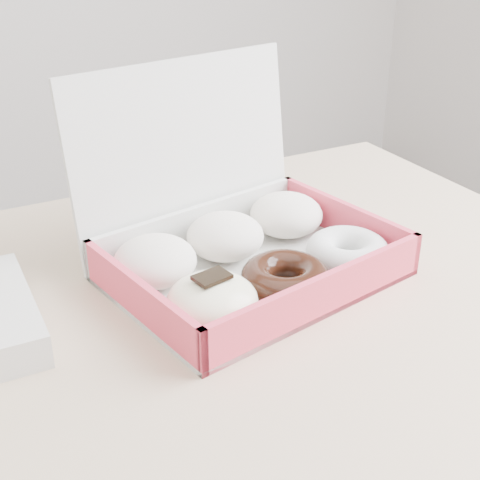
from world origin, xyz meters
name	(u,v)px	position (x,y,z in m)	size (l,w,h in m)	color
table	(153,387)	(0.00, 0.00, 0.67)	(1.20, 0.80, 0.75)	#CCAD86
donut_box	(241,245)	(0.15, 0.07, 0.79)	(0.38, 0.34, 0.24)	silver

